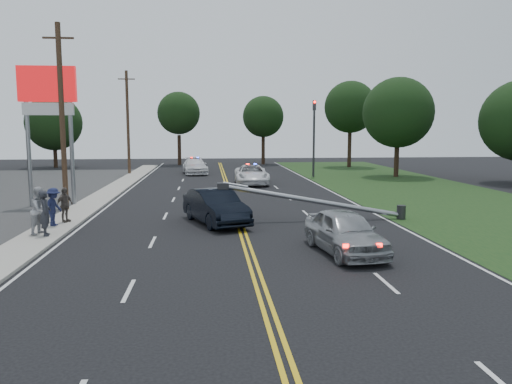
{
  "coord_description": "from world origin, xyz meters",
  "views": [
    {
      "loc": [
        -1.43,
        -15.72,
        4.5
      ],
      "look_at": [
        0.64,
        6.1,
        1.7
      ],
      "focal_mm": 35.0,
      "sensor_mm": 36.0,
      "label": 1
    }
  ],
  "objects": [
    {
      "name": "tree_5",
      "position": [
        -19.1,
        43.91,
        5.13
      ],
      "size": [
        6.33,
        6.33,
        8.31
      ],
      "color": "black",
      "rests_on": "ground"
    },
    {
      "name": "crashed_sedan",
      "position": [
        -1.13,
        7.68,
        0.82
      ],
      "size": [
        3.32,
        5.26,
        1.64
      ],
      "primitive_type": "imported",
      "rotation": [
        0.0,
        0.0,
        0.35
      ],
      "color": "black",
      "rests_on": "ground"
    },
    {
      "name": "waiting_sedan",
      "position": [
        3.44,
        1.58,
        0.79
      ],
      "size": [
        2.46,
        4.84,
        1.58
      ],
      "primitive_type": "imported",
      "rotation": [
        0.0,
        0.0,
        0.13
      ],
      "color": "#94979C",
      "rests_on": "ground"
    },
    {
      "name": "emergency_b",
      "position": [
        -2.81,
        34.0,
        0.79
      ],
      "size": [
        2.85,
        5.64,
        1.57
      ],
      "primitive_type": "imported",
      "rotation": [
        0.0,
        0.0,
        0.12
      ],
      "color": "silver",
      "rests_on": "ground"
    },
    {
      "name": "tree_6",
      "position": [
        -5.03,
        46.67,
        6.34
      ],
      "size": [
        5.2,
        5.2,
        8.96
      ],
      "color": "black",
      "rests_on": "ground"
    },
    {
      "name": "tree_7",
      "position": [
        5.42,
        46.92,
        5.94
      ],
      "size": [
        5.13,
        5.13,
        8.53
      ],
      "color": "black",
      "rests_on": "ground"
    },
    {
      "name": "sidewalk",
      "position": [
        -8.4,
        10.0,
        0.06
      ],
      "size": [
        1.8,
        70.0,
        0.12
      ],
      "primitive_type": "cube",
      "color": "#9D998E",
      "rests_on": "ground"
    },
    {
      "name": "pylon_sign",
      "position": [
        -10.5,
        14.0,
        6.0
      ],
      "size": [
        3.2,
        0.35,
        8.0
      ],
      "color": "gray",
      "rests_on": "ground"
    },
    {
      "name": "traffic_signal",
      "position": [
        8.3,
        30.0,
        4.21
      ],
      "size": [
        0.28,
        0.41,
        7.05
      ],
      "color": "#2D2D30",
      "rests_on": "ground"
    },
    {
      "name": "bystander_c",
      "position": [
        -8.43,
        7.26,
        0.99
      ],
      "size": [
        0.87,
        1.23,
        1.73
      ],
      "primitive_type": "imported",
      "rotation": [
        0.0,
        0.0,
        1.35
      ],
      "color": "#1A1F41",
      "rests_on": "sidewalk"
    },
    {
      "name": "grass_verge",
      "position": [
        13.5,
        10.0,
        0.01
      ],
      "size": [
        12.0,
        80.0,
        0.01
      ],
      "primitive_type": "cube",
      "color": "#153314",
      "rests_on": "ground"
    },
    {
      "name": "emergency_a",
      "position": [
        2.01,
        24.36,
        0.79
      ],
      "size": [
        2.72,
        5.7,
        1.57
      ],
      "primitive_type": "imported",
      "rotation": [
        0.0,
        0.0,
        -0.02
      ],
      "color": "white",
      "rests_on": "ground"
    },
    {
      "name": "utility_pole_mid",
      "position": [
        -9.2,
        12.0,
        5.08
      ],
      "size": [
        1.6,
        0.28,
        10.0
      ],
      "color": "#382619",
      "rests_on": "ground"
    },
    {
      "name": "ground",
      "position": [
        0.0,
        0.0,
        0.0
      ],
      "size": [
        120.0,
        120.0,
        0.0
      ],
      "primitive_type": "plane",
      "color": "black",
      "rests_on": "ground"
    },
    {
      "name": "tree_8",
      "position": [
        14.95,
        41.33,
        6.94
      ],
      "size": [
        5.98,
        5.98,
        9.94
      ],
      "color": "black",
      "rests_on": "ground"
    },
    {
      "name": "fallen_streetlight",
      "position": [
        4.19,
        8.0,
        0.92
      ],
      "size": [
        9.36,
        0.44,
        1.91
      ],
      "color": "#2D2D30",
      "rests_on": "ground"
    },
    {
      "name": "bystander_a",
      "position": [
        -8.13,
        5.15,
        1.06
      ],
      "size": [
        0.6,
        0.77,
        1.88
      ],
      "primitive_type": "imported",
      "rotation": [
        0.0,
        0.0,
        1.81
      ],
      "color": "#282930",
      "rests_on": "sidewalk"
    },
    {
      "name": "centerline_yellow",
      "position": [
        0.0,
        10.0,
        0.01
      ],
      "size": [
        0.36,
        80.0,
        0.0
      ],
      "primitive_type": "cube",
      "color": "gold",
      "rests_on": "ground"
    },
    {
      "name": "bystander_d",
      "position": [
        -8.2,
        8.15,
        0.94
      ],
      "size": [
        0.83,
        1.04,
        1.65
      ],
      "primitive_type": "imported",
      "rotation": [
        0.0,
        0.0,
        1.05
      ],
      "color": "#574D45",
      "rests_on": "sidewalk"
    },
    {
      "name": "tree_9",
      "position": [
        16.03,
        29.35,
        5.94
      ],
      "size": [
        6.48,
        6.48,
        9.19
      ],
      "color": "black",
      "rests_on": "ground"
    },
    {
      "name": "bystander_b",
      "position": [
        -8.45,
        5.54,
        1.11
      ],
      "size": [
        1.03,
        1.16,
        1.98
      ],
      "primitive_type": "imported",
      "rotation": [
        0.0,
        0.0,
        1.23
      ],
      "color": "#ACACB1",
      "rests_on": "sidewalk"
    },
    {
      "name": "utility_pole_far",
      "position": [
        -9.2,
        34.0,
        5.08
      ],
      "size": [
        1.6,
        0.28,
        10.0
      ],
      "color": "#382619",
      "rests_on": "ground"
    }
  ]
}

